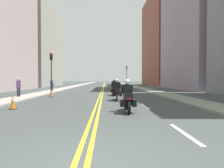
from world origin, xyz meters
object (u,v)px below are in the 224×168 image
object	(u,v)px
traffic_light_near	(51,65)
traffic_cone_0	(51,93)
motorcycle_2	(114,89)
pedestrian_0	(52,85)
traffic_cone_1	(13,102)
motorcycle_3	(116,87)
traffic_light_far	(127,72)
motorcycle_1	(117,92)
pedestrian_1	(18,88)
motorcycle_0	(127,99)
motorcycle_4	(114,86)

from	to	relation	value
traffic_light_near	traffic_cone_0	bearing A→B (deg)	-75.29
motorcycle_2	pedestrian_0	bearing A→B (deg)	143.44
traffic_light_near	traffic_cone_1	bearing A→B (deg)	-83.71
motorcycle_3	traffic_light_far	size ratio (longest dim) A/B	0.41
traffic_cone_1	traffic_cone_0	bearing A→B (deg)	89.85
motorcycle_1	traffic_cone_1	bearing A→B (deg)	-139.82
traffic_cone_1	pedestrian_0	bearing A→B (deg)	96.94
pedestrian_1	motorcycle_1	bearing A→B (deg)	-40.74
motorcycle_0	motorcycle_2	bearing A→B (deg)	91.28
motorcycle_2	motorcycle_3	bearing A→B (deg)	84.20
motorcycle_3	pedestrian_1	size ratio (longest dim) A/B	1.21
motorcycle_4	pedestrian_0	world-z (taller)	pedestrian_0
motorcycle_1	traffic_cone_0	world-z (taller)	motorcycle_1
pedestrian_0	pedestrian_1	world-z (taller)	pedestrian_1
motorcycle_2	pedestrian_1	xyz separation A→B (m)	(-8.46, -2.35, 0.25)
pedestrian_1	traffic_light_near	bearing A→B (deg)	55.11
motorcycle_2	traffic_cone_1	bearing A→B (deg)	-124.05
motorcycle_4	pedestrian_0	xyz separation A→B (m)	(-8.05, -5.63, 0.23)
traffic_light_near	motorcycle_4	bearing A→B (deg)	42.02
motorcycle_1	traffic_light_near	xyz separation A→B (m)	(-7.31, 8.81, 2.59)
motorcycle_1	traffic_light_far	size ratio (longest dim) A/B	0.44
traffic_light_near	traffic_light_far	bearing A→B (deg)	67.29
traffic_cone_1	traffic_light_far	xyz separation A→B (m)	(10.52, 41.81, 3.10)
traffic_light_far	pedestrian_0	bearing A→B (deg)	-114.26
traffic_light_near	pedestrian_0	bearing A→B (deg)	103.27
traffic_light_far	pedestrian_0	xyz separation A→B (m)	(-12.29, -27.27, -2.60)
motorcycle_0	motorcycle_2	world-z (taller)	motorcycle_0
traffic_cone_1	traffic_light_near	size ratio (longest dim) A/B	0.16
motorcycle_0	motorcycle_3	distance (m)	15.65
traffic_cone_0	traffic_light_far	world-z (taller)	traffic_light_far
motorcycle_3	traffic_light_near	bearing A→B (deg)	-169.31
motorcycle_2	traffic_cone_0	size ratio (longest dim) A/B	2.85
motorcycle_0	motorcycle_1	distance (m)	5.61
motorcycle_1	pedestrian_0	world-z (taller)	pedestrian_0
motorcycle_0	traffic_cone_1	xyz separation A→B (m)	(-6.06, 1.22, -0.28)
motorcycle_3	pedestrian_1	world-z (taller)	pedestrian_1
traffic_cone_0	traffic_cone_1	size ratio (longest dim) A/B	1.01
motorcycle_4	traffic_cone_0	size ratio (longest dim) A/B	2.90
motorcycle_2	traffic_cone_0	world-z (taller)	motorcycle_2
motorcycle_4	pedestrian_0	distance (m)	9.82
traffic_cone_0	motorcycle_2	bearing A→B (deg)	15.05
motorcycle_1	traffic_light_far	distance (m)	37.81
traffic_cone_0	traffic_light_near	size ratio (longest dim) A/B	0.16
motorcycle_3	traffic_cone_0	world-z (taller)	motorcycle_3
traffic_light_far	pedestrian_0	distance (m)	30.03
motorcycle_2	motorcycle_4	bearing A→B (deg)	86.46
traffic_cone_0	motorcycle_4	bearing A→B (deg)	63.54
traffic_cone_1	traffic_light_near	bearing A→B (deg)	96.29
motorcycle_0	motorcycle_1	xyz separation A→B (m)	(-0.20, 5.61, 0.02)
traffic_cone_0	traffic_light_near	world-z (taller)	traffic_light_near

